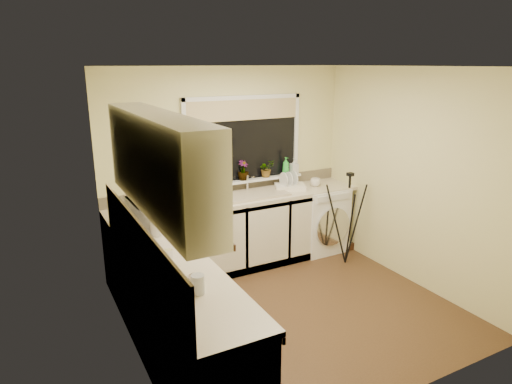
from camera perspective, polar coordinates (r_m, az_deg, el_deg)
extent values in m
plane|color=brown|center=(4.91, 4.37, -14.45)|extent=(3.20, 3.20, 0.00)
plane|color=white|center=(4.23, 5.09, 15.50)|extent=(3.20, 3.20, 0.00)
plane|color=beige|center=(5.69, -3.46, 3.21)|extent=(3.20, 0.00, 3.20)
plane|color=beige|center=(3.33, 18.85, -7.11)|extent=(3.20, 0.00, 3.20)
plane|color=beige|center=(3.83, -15.95, -3.81)|extent=(0.00, 3.00, 3.00)
plane|color=beige|center=(5.42, 19.11, 1.70)|extent=(0.00, 3.00, 3.00)
cube|color=silver|center=(5.54, -5.09, -5.81)|extent=(2.55, 0.60, 0.86)
cube|color=silver|center=(3.97, -9.69, -15.36)|extent=(0.54, 2.40, 0.86)
cube|color=beige|center=(5.52, -2.10, -0.89)|extent=(3.20, 0.60, 0.04)
cube|color=beige|center=(3.76, -10.01, -9.49)|extent=(0.60, 2.40, 0.04)
cube|color=silver|center=(3.29, -12.27, 3.65)|extent=(0.28, 1.90, 0.70)
cube|color=beige|center=(3.59, -14.59, -6.74)|extent=(0.02, 2.40, 0.45)
cube|color=beige|center=(5.74, -3.37, 0.70)|extent=(3.20, 0.02, 0.14)
cube|color=black|center=(5.70, -1.62, 6.58)|extent=(1.50, 0.02, 1.00)
cube|color=tan|center=(5.63, -1.53, 10.32)|extent=(1.50, 0.02, 0.25)
cube|color=white|center=(5.76, -1.33, 1.44)|extent=(1.60, 0.14, 0.03)
cube|color=tan|center=(5.59, -0.26, -0.29)|extent=(0.82, 0.46, 0.03)
cylinder|color=silver|center=(5.72, -1.11, 1.19)|extent=(0.03, 0.03, 0.24)
cube|color=white|center=(6.22, 7.88, -3.29)|extent=(0.63, 0.61, 0.88)
cube|color=#A5A5AD|center=(5.24, -6.50, -1.57)|extent=(0.30, 0.23, 0.02)
cube|color=#5D63FF|center=(5.33, -7.15, -0.11)|extent=(0.30, 0.09, 0.20)
cylinder|color=white|center=(4.40, -12.32, -3.93)|extent=(0.17, 0.17, 0.22)
cube|color=white|center=(5.90, 4.29, 0.69)|extent=(0.47, 0.42, 0.06)
cylinder|color=#B5B8C0|center=(3.29, -7.35, -11.49)|extent=(0.10, 0.10, 0.14)
cylinder|color=silver|center=(3.84, -10.97, -7.85)|extent=(0.07, 0.07, 0.10)
imported|color=silver|center=(4.60, -13.32, -2.70)|extent=(0.36, 0.52, 0.28)
imported|color=#999999|center=(5.49, -6.87, 1.90)|extent=(0.12, 0.09, 0.21)
imported|color=#999999|center=(5.71, -1.64, 2.77)|extent=(0.18, 0.18, 0.25)
imported|color=#999999|center=(5.86, 1.30, 3.00)|extent=(0.22, 0.19, 0.23)
imported|color=green|center=(5.99, 3.78, 3.29)|extent=(0.10, 0.11, 0.23)
imported|color=#999999|center=(6.04, 4.82, 3.25)|extent=(0.09, 0.10, 0.21)
imported|color=white|center=(6.05, 7.50, 1.22)|extent=(0.17, 0.17, 0.11)
imported|color=beige|center=(3.37, -7.77, -11.19)|extent=(0.13, 0.13, 0.10)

